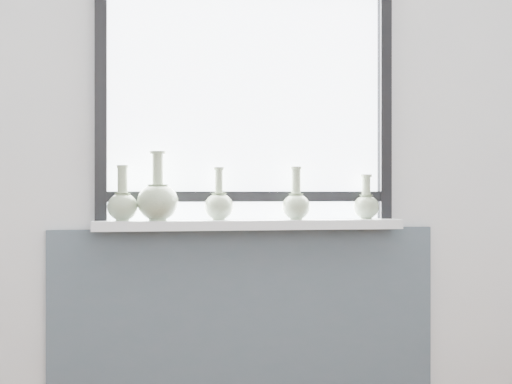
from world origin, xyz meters
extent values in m
cube|color=silver|center=(0.00, 1.81, 1.30)|extent=(3.60, 0.02, 2.60)
cube|color=#485360|center=(0.00, 1.78, 0.43)|extent=(1.70, 0.03, 0.86)
cube|color=silver|center=(0.00, 1.71, 0.88)|extent=(1.32, 0.18, 0.04)
cube|color=black|center=(-0.62, 1.76, 1.43)|extent=(0.05, 0.06, 1.05)
cube|color=black|center=(0.62, 1.76, 1.43)|extent=(0.05, 0.06, 1.05)
cube|color=black|center=(0.00, 1.76, 1.00)|extent=(1.20, 0.05, 0.04)
cube|color=white|center=(0.00, 1.79, 1.40)|extent=(1.20, 0.01, 1.00)
cylinder|color=#97AC88|center=(-0.54, 1.70, 0.90)|extent=(0.06, 0.06, 0.01)
ellipsoid|color=#97AC88|center=(-0.54, 1.70, 0.96)|extent=(0.13, 0.13, 0.12)
cone|color=#97AC88|center=(-0.54, 1.70, 1.00)|extent=(0.07, 0.07, 0.03)
cylinder|color=#97AC88|center=(-0.54, 1.70, 1.06)|extent=(0.04, 0.04, 0.12)
cylinder|color=#97AC88|center=(-0.54, 1.70, 1.13)|extent=(0.05, 0.05, 0.01)
cylinder|color=#97AC88|center=(-0.39, 1.68, 0.90)|extent=(0.08, 0.08, 0.01)
ellipsoid|color=#97AC88|center=(-0.39, 1.68, 0.98)|extent=(0.17, 0.17, 0.16)
cone|color=#97AC88|center=(-0.39, 1.68, 1.04)|extent=(0.09, 0.09, 0.03)
cylinder|color=#97AC88|center=(-0.39, 1.68, 1.11)|extent=(0.05, 0.05, 0.14)
cylinder|color=#97AC88|center=(-0.39, 1.68, 1.18)|extent=(0.07, 0.07, 0.01)
cylinder|color=#97AC88|center=(-0.13, 1.72, 0.90)|extent=(0.06, 0.06, 0.01)
ellipsoid|color=#97AC88|center=(-0.13, 1.72, 0.96)|extent=(0.13, 0.13, 0.12)
cone|color=#97AC88|center=(-0.13, 1.72, 1.00)|extent=(0.07, 0.07, 0.03)
cylinder|color=#97AC88|center=(-0.13, 1.72, 1.06)|extent=(0.04, 0.04, 0.12)
cylinder|color=#97AC88|center=(-0.13, 1.72, 1.12)|extent=(0.05, 0.05, 0.01)
cylinder|color=#97AC88|center=(0.20, 1.70, 0.90)|extent=(0.05, 0.05, 0.01)
ellipsoid|color=#97AC88|center=(0.20, 1.70, 0.96)|extent=(0.12, 0.12, 0.11)
cone|color=#97AC88|center=(0.20, 1.70, 1.00)|extent=(0.07, 0.07, 0.03)
cylinder|color=#97AC88|center=(0.20, 1.70, 1.06)|extent=(0.04, 0.04, 0.12)
cylinder|color=#97AC88|center=(0.20, 1.70, 1.12)|extent=(0.05, 0.05, 0.01)
cylinder|color=#97AC88|center=(0.52, 1.71, 0.90)|extent=(0.05, 0.05, 0.01)
ellipsoid|color=#97AC88|center=(0.52, 1.71, 0.95)|extent=(0.11, 0.11, 0.11)
cone|color=#97AC88|center=(0.52, 1.71, 0.99)|extent=(0.06, 0.06, 0.03)
cylinder|color=#97AC88|center=(0.52, 1.71, 1.04)|extent=(0.04, 0.04, 0.10)
cylinder|color=#97AC88|center=(0.52, 1.71, 1.09)|extent=(0.05, 0.05, 0.01)
camera|label=1|loc=(-0.51, -1.30, 1.02)|focal=50.00mm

